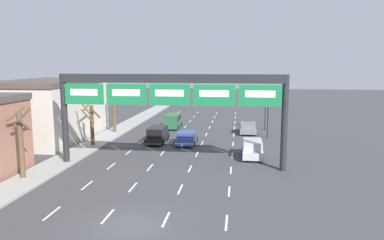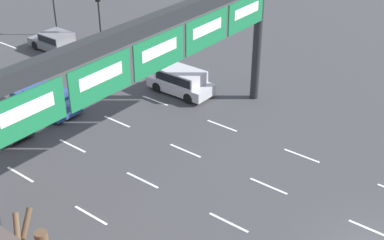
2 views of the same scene
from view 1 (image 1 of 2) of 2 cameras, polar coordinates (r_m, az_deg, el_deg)
ground_plane at (r=20.66m, az=-9.22°, el=-15.60°), size 220.00×220.00×0.00m
lane_dashes at (r=33.11m, az=-2.60°, el=-6.15°), size 10.02×67.00×0.01m
sign_gantry at (r=30.07m, az=-3.35°, el=4.04°), size 18.61×0.70×7.60m
building_far at (r=44.92m, az=-20.83°, el=1.51°), size 8.43×14.78×6.63m
car_blue at (r=39.38m, az=-0.79°, el=-2.66°), size 1.95×4.31×1.38m
suv_green at (r=49.29m, az=-2.92°, el=-0.06°), size 1.86×4.59×1.85m
car_grey at (r=45.95m, az=8.53°, el=-1.14°), size 1.98×4.11×1.38m
suv_black at (r=40.28m, az=-5.28°, el=-2.13°), size 1.84×4.66×1.72m
suv_silver at (r=34.34m, az=9.20°, el=-4.21°), size 1.85×4.18×1.58m
traffic_light_near_gantry at (r=48.27m, az=11.12°, el=2.02°), size 0.30×0.35×4.23m
traffic_light_mid_block at (r=43.09m, az=11.51°, el=1.56°), size 0.30×0.35×4.59m
tree_bare_closest at (r=39.48m, az=-15.10°, el=-0.15°), size 1.98×2.11×4.99m
tree_bare_second at (r=29.90m, az=-24.62°, el=-2.91°), size 1.67×1.65×5.18m
tree_bare_third at (r=46.50m, az=-11.67°, el=1.96°), size 1.72×1.82×5.83m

